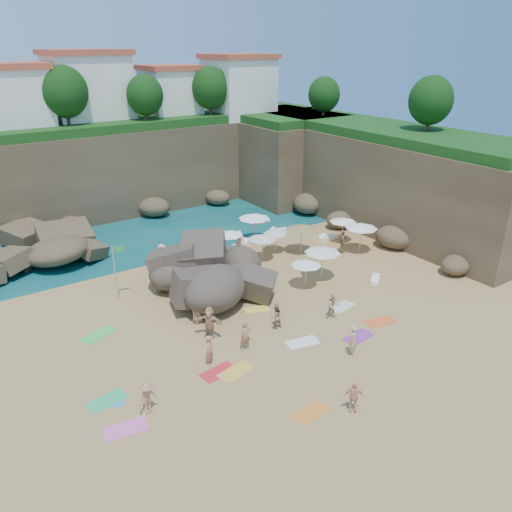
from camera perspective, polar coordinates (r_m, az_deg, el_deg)
ground at (r=32.05m, az=0.05°, el=-5.84°), size 120.00×120.00×0.00m
seawater at (r=57.59m, az=-17.08°, el=6.52°), size 120.00×120.00×0.00m
cliff_back at (r=52.62m, az=-13.77°, el=9.87°), size 44.00×8.00×8.00m
cliff_right at (r=48.08m, az=13.71°, el=8.65°), size 8.00×30.00×8.00m
cliff_corner at (r=55.40m, az=3.04°, el=11.15°), size 10.00×12.00×8.00m
rock_promontory at (r=42.42m, az=-25.19°, el=-0.63°), size 12.00×7.00×2.00m
clifftop_buildings at (r=52.59m, az=-13.86°, el=17.88°), size 28.48×9.48×7.00m
clifftop_trees at (r=47.56m, az=-8.85°, el=17.77°), size 35.60×23.82×4.40m
rock_outcrop at (r=34.47m, az=-3.26°, el=-3.67°), size 10.34×9.29×3.39m
flag_pole at (r=33.22m, az=-15.70°, el=-1.06°), size 0.72×0.28×3.75m
parasol_0 at (r=42.14m, az=0.17°, el=4.33°), size 2.21×2.21×2.09m
parasol_1 at (r=39.00m, az=-3.07°, el=2.64°), size 2.16×2.16×2.04m
parasol_2 at (r=39.62m, az=2.24°, el=2.76°), size 1.98×1.98×1.88m
parasol_3 at (r=41.56m, az=-0.21°, el=4.57°), size 2.62×2.62×2.48m
parasol_4 at (r=42.34m, az=9.93°, el=4.09°), size 2.23×2.23×2.10m
parasol_5 at (r=38.05m, az=0.73°, el=2.17°), size 2.19×2.19×2.07m
parasol_6 at (r=39.47m, az=5.26°, el=3.32°), size 2.53×2.53×2.39m
parasol_8 at (r=35.15m, az=7.61°, el=0.67°), size 2.54×2.54×2.40m
parasol_9 at (r=33.94m, az=5.77°, el=-0.80°), size 2.09×2.09×1.98m
parasol_11 at (r=40.36m, az=11.97°, el=3.39°), size 2.55×2.55×2.41m
lounger_0 at (r=40.51m, az=-3.28°, el=0.79°), size 1.82×0.89×0.27m
lounger_1 at (r=44.46m, az=2.59°, el=2.89°), size 1.80×0.73×0.27m
lounger_2 at (r=41.99m, az=-0.83°, el=1.68°), size 2.00×1.42×0.30m
lounger_3 at (r=34.75m, az=-0.84°, el=-3.15°), size 1.80×1.10×0.27m
lounger_4 at (r=43.26m, az=8.25°, el=2.09°), size 1.85×0.64×0.29m
lounger_5 at (r=36.36m, az=13.50°, el=-2.60°), size 1.55×1.38×0.24m
towel_0 at (r=25.36m, az=-16.62°, el=-15.77°), size 1.68×1.29×0.03m
towel_1 at (r=23.77m, az=-14.62°, el=-18.57°), size 2.00×1.21×0.03m
towel_2 at (r=24.00m, az=6.28°, el=-17.35°), size 1.85×1.07×0.03m
towel_3 at (r=25.49m, az=-16.72°, el=-15.56°), size 1.99×1.23×0.03m
towel_4 at (r=26.29m, az=-2.30°, el=-13.07°), size 2.08×1.33×0.03m
towel_5 at (r=28.62m, az=5.32°, el=-9.81°), size 1.97×1.26×0.03m
towel_6 at (r=29.57m, az=11.60°, el=-9.05°), size 1.96×1.13×0.03m
towel_7 at (r=26.32m, az=-4.33°, el=-13.07°), size 1.96×1.17×0.03m
towel_10 at (r=31.35m, az=13.99°, el=-7.28°), size 1.99×1.28×0.03m
towel_11 at (r=30.58m, az=-17.60°, el=-8.57°), size 2.15×1.63×0.03m
towel_12 at (r=31.77m, az=0.07°, el=-6.09°), size 1.67×1.17×0.03m
towel_13 at (r=32.51m, az=9.82°, el=-5.73°), size 1.88×1.13×0.03m
person_stand_0 at (r=26.47m, az=-5.32°, el=-10.66°), size 0.74×0.71×1.71m
person_stand_1 at (r=29.50m, az=2.26°, el=-6.89°), size 0.76×0.60×1.55m
person_stand_2 at (r=38.20m, az=-10.69°, el=0.15°), size 1.19×0.80×1.71m
person_stand_3 at (r=40.38m, az=9.84°, el=1.63°), size 1.05×1.14×1.88m
person_stand_4 at (r=40.22m, az=-1.93°, el=1.78°), size 0.92×0.95×1.75m
person_stand_5 at (r=37.53m, az=-10.77°, el=-0.24°), size 1.70×0.96×1.77m
person_stand_6 at (r=27.50m, az=10.96°, el=-9.50°), size 0.74×0.78×1.79m
person_lie_0 at (r=24.28m, az=-12.17°, el=-16.65°), size 1.29×1.72×0.41m
person_lie_1 at (r=24.26m, az=10.96°, el=-16.64°), size 1.63×1.79×0.38m
person_lie_2 at (r=30.49m, az=-6.65°, el=-7.16°), size 1.16×1.86×0.46m
person_lie_3 at (r=29.08m, az=-5.30°, el=-8.68°), size 2.51×2.48×0.49m
person_lie_4 at (r=27.84m, az=-1.20°, el=-10.28°), size 0.77×1.76×0.41m
person_lie_5 at (r=31.08m, az=8.75°, el=-6.51°), size 1.22×1.72×0.59m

